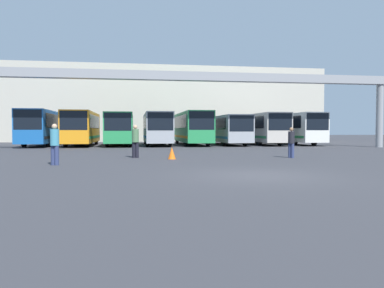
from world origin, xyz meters
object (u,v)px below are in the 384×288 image
Objects in this scene: bus_slot_0 at (45,126)px; bus_slot_5 at (226,128)px; pedestrian_near_center at (291,142)px; bus_slot_3 at (157,127)px; bus_slot_7 at (290,127)px; pedestrian_near_left at (55,143)px; pedestrian_near_right at (135,140)px; bus_slot_1 at (82,127)px; traffic_cone at (172,153)px; bus_slot_2 at (120,127)px; bus_slot_4 at (191,127)px; bus_slot_6 at (258,127)px.

bus_slot_0 reaches higher than bus_slot_5.
pedestrian_near_center is (-1.05, -18.91, -0.82)m from bus_slot_5.
bus_slot_3 is 14.58m from bus_slot_7.
bus_slot_5 is 6.50× the size of pedestrian_near_left.
bus_slot_0 is at bearing -57.69° from pedestrian_near_right.
bus_slot_1 reaches higher than traffic_cone.
pedestrian_near_left is (-2.04, -21.52, -0.84)m from bus_slot_2.
bus_slot_1 is 16.41× the size of traffic_cone.
bus_slot_7 reaches higher than bus_slot_3.
traffic_cone is at bearing -101.68° from bus_slot_4.
bus_slot_4 is at bearing -0.01° from bus_slot_0.
bus_slot_4 reaches higher than traffic_cone.
pedestrian_near_right is at bearing -133.01° from bus_slot_7.
pedestrian_near_right is (3.46, 3.82, 0.01)m from pedestrian_near_left.
bus_slot_0 is 1.00× the size of bus_slot_7.
bus_slot_5 is at bearing 80.37° from pedestrian_near_left.
bus_slot_5 is (7.28, 0.51, -0.12)m from bus_slot_3.
pedestrian_near_left is (-20.22, -21.79, -0.90)m from bus_slot_7.
bus_slot_5 is 3.65m from bus_slot_6.
bus_slot_7 is (14.55, 0.90, 0.02)m from bus_slot_3.
pedestrian_near_left is 5.16m from pedestrian_near_right.
traffic_cone is (3.31, -18.94, -1.48)m from bus_slot_2.
bus_slot_0 is 25.46m from bus_slot_7.
bus_slot_3 is at bearing 88.97° from traffic_cone.
bus_slot_0 is at bearing -179.97° from bus_slot_7.
bus_slot_7 is 21.04m from pedestrian_near_center.
bus_slot_4 reaches higher than bus_slot_3.
bus_slot_7 is 19.58× the size of traffic_cone.
bus_slot_5 is at bearing 2.43° from bus_slot_1.
bus_slot_3 is 0.86× the size of bus_slot_6.
pedestrian_near_center reaches higher than traffic_cone.
bus_slot_1 is 0.85× the size of bus_slot_6.
pedestrian_near_right is (-2.21, -17.07, -0.87)m from bus_slot_3.
bus_slot_4 is 23.70m from pedestrian_near_left.
pedestrian_near_left is (-5.67, -20.89, -0.88)m from bus_slot_3.
bus_slot_5 is at bearing -5.84° from bus_slot_4.
bus_slot_0 reaches higher than traffic_cone.
bus_slot_6 is 27.35m from pedestrian_near_left.
bus_slot_3 reaches higher than bus_slot_5.
bus_slot_6 is 22.22m from pedestrian_near_right.
bus_slot_4 is 19.48m from pedestrian_near_center.
bus_slot_5 is 6.46× the size of pedestrian_near_right.
bus_slot_2 is 18.73× the size of traffic_cone.
pedestrian_near_left reaches higher than pedestrian_near_center.
bus_slot_3 is at bearing -90.93° from pedestrian_near_right.
pedestrian_near_center is (17.14, -19.28, -1.03)m from bus_slot_0.
bus_slot_4 is 6.87× the size of pedestrian_near_right.
bus_slot_6 is at bearing -50.90° from pedestrian_near_center.
bus_slot_6 is at bearing 74.19° from pedestrian_near_left.
pedestrian_near_left is (-12.95, -21.40, -0.76)m from bus_slot_5.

